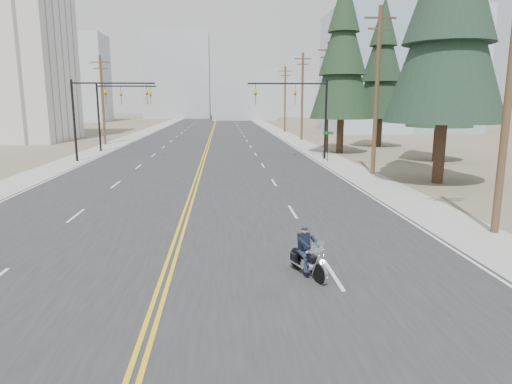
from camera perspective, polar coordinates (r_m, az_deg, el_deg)
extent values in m
plane|color=#776D56|center=(10.30, -14.09, -19.06)|extent=(400.00, 400.00, 0.00)
cube|color=#303033|center=(78.95, -5.51, 7.45)|extent=(20.00, 200.00, 0.01)
cube|color=#A5A5A0|center=(80.03, -13.83, 7.23)|extent=(3.00, 200.00, 0.01)
cube|color=#A5A5A0|center=(79.53, 2.88, 7.51)|extent=(3.00, 200.00, 0.01)
cylinder|color=black|center=(42.73, -21.78, 8.24)|extent=(0.20, 0.20, 7.00)
cylinder|color=black|center=(41.82, -17.41, 12.87)|extent=(7.00, 0.14, 0.14)
imported|color=#BF8C0C|center=(41.96, -18.31, 11.92)|extent=(0.21, 0.26, 1.30)
imported|color=#BF8C0C|center=(41.27, -13.49, 12.19)|extent=(0.21, 0.26, 1.30)
cylinder|color=black|center=(41.83, 8.70, 8.86)|extent=(0.20, 0.20, 7.00)
cylinder|color=black|center=(41.20, 3.95, 13.37)|extent=(7.00, 0.14, 0.14)
imported|color=#BF8C0C|center=(41.28, 4.92, 12.45)|extent=(0.21, 0.26, 1.30)
imported|color=#BF8C0C|center=(40.88, -0.05, 12.51)|extent=(0.21, 0.26, 1.30)
cylinder|color=black|center=(50.42, -19.07, 8.76)|extent=(0.20, 0.20, 7.00)
cylinder|color=black|center=(49.75, -15.89, 12.61)|extent=(6.00, 0.14, 0.14)
imported|color=#BF8C0C|center=(49.85, -16.53, 11.82)|extent=(0.21, 0.26, 1.30)
imported|color=#BF8C0C|center=(49.32, -13.05, 12.01)|extent=(0.21, 0.26, 1.30)
cylinder|color=black|center=(39.99, 8.96, 5.58)|extent=(0.06, 0.06, 2.60)
cube|color=#0C5926|center=(39.89, 9.01, 7.30)|extent=(0.90, 0.03, 0.25)
cylinder|color=brown|center=(19.92, 29.07, 10.88)|extent=(0.30, 0.30, 11.00)
cylinder|color=brown|center=(33.54, 14.84, 11.91)|extent=(0.30, 0.30, 11.50)
cube|color=brown|center=(33.99, 15.28, 20.27)|extent=(2.20, 0.12, 0.12)
cube|color=brown|center=(33.89, 15.22, 19.10)|extent=(1.60, 0.12, 0.12)
cylinder|color=brown|center=(47.99, 8.94, 11.53)|extent=(0.30, 0.30, 11.00)
cube|color=brown|center=(48.25, 9.11, 17.11)|extent=(2.20, 0.12, 0.12)
cube|color=brown|center=(48.18, 9.09, 16.29)|extent=(1.60, 0.12, 0.12)
cylinder|color=brown|center=(62.69, 5.80, 11.73)|extent=(0.30, 0.30, 11.50)
cube|color=brown|center=(62.94, 5.89, 16.24)|extent=(2.20, 0.12, 0.12)
cube|color=brown|center=(62.88, 5.88, 15.61)|extent=(1.60, 0.12, 0.12)
cylinder|color=brown|center=(79.49, 3.64, 11.47)|extent=(0.30, 0.30, 11.00)
cube|color=brown|center=(79.65, 3.69, 14.85)|extent=(2.20, 0.12, 0.12)
cube|color=brown|center=(79.61, 3.68, 14.35)|extent=(1.60, 0.12, 0.12)
cylinder|color=brown|center=(58.52, -18.63, 10.76)|extent=(0.30, 0.30, 10.50)
cube|color=brown|center=(58.69, -18.91, 15.10)|extent=(2.20, 0.12, 0.12)
cube|color=brown|center=(58.64, -18.86, 14.42)|extent=(1.60, 0.12, 0.12)
cube|color=#9EB5CC|center=(84.52, 17.31, 14.04)|extent=(24.00, 16.00, 20.00)
cube|color=#B7BCC6|center=(129.23, -21.30, 13.09)|extent=(14.00, 12.00, 22.00)
cube|color=#ADB2B7|center=(133.92, -1.56, 12.02)|extent=(18.00, 14.00, 14.00)
cube|color=#B7BCC6|center=(124.83, 13.99, 12.68)|extent=(16.00, 12.00, 18.00)
cube|color=#ADB2B7|center=(149.60, -9.77, 14.08)|extent=(20.00, 15.00, 26.00)
cube|color=#B7BCC6|center=(160.46, 4.21, 11.51)|extent=(14.00, 14.00, 12.00)
cube|color=#ADB2B7|center=(148.12, -25.18, 11.30)|extent=(12.00, 12.00, 16.00)
cylinder|color=#382619|center=(31.37, 21.94, 4.54)|extent=(0.75, 0.75, 3.86)
cone|color=black|center=(31.53, 23.02, 18.59)|extent=(7.29, 7.29, 11.57)
cylinder|color=#382619|center=(43.24, 21.71, 5.60)|extent=(0.65, 0.65, 2.99)
cone|color=#1A3219|center=(43.15, 22.30, 13.50)|extent=(5.60, 5.60, 8.96)
cone|color=#1A3219|center=(43.36, 22.56, 16.84)|extent=(4.20, 4.20, 6.72)
cone|color=#1A3219|center=(43.72, 22.83, 20.14)|extent=(2.80, 2.80, 4.78)
cylinder|color=#382619|center=(47.42, 10.46, 6.93)|extent=(0.61, 0.61, 3.47)
cone|color=black|center=(47.43, 10.77, 15.30)|extent=(6.24, 6.24, 10.40)
cone|color=black|center=(47.74, 10.90, 18.83)|extent=(4.68, 4.68, 7.80)
cone|color=black|center=(48.22, 11.04, 22.30)|extent=(3.12, 3.12, 5.55)
cylinder|color=#382619|center=(55.16, 15.10, 7.22)|extent=(0.77, 0.77, 3.31)
cone|color=black|center=(55.14, 15.46, 14.10)|extent=(6.18, 6.18, 9.93)
cone|color=black|center=(55.37, 15.62, 17.00)|extent=(4.63, 4.63, 7.45)
cone|color=black|center=(55.74, 15.78, 19.87)|extent=(3.09, 3.09, 5.29)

